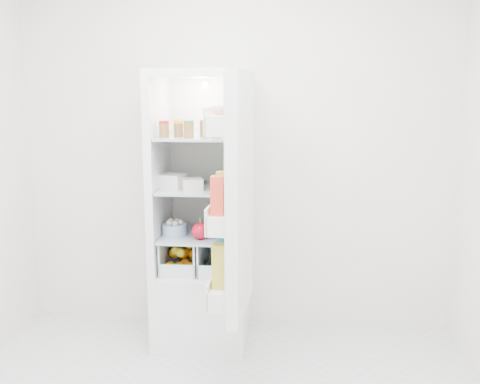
# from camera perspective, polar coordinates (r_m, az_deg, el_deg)

# --- Properties ---
(room_walls) EXTENTS (3.02, 3.02, 2.61)m
(room_walls) POSITION_cam_1_polar(r_m,az_deg,el_deg) (2.21, -4.41, 8.68)
(room_walls) COLOR white
(room_walls) RESTS_ON ground
(refrigerator) EXTENTS (0.60, 0.60, 1.80)m
(refrigerator) POSITION_cam_1_polar(r_m,az_deg,el_deg) (3.62, -3.95, -5.40)
(refrigerator) COLOR white
(refrigerator) RESTS_ON ground
(shelf_low) EXTENTS (0.49, 0.53, 0.01)m
(shelf_low) POSITION_cam_1_polar(r_m,az_deg,el_deg) (3.54, -4.14, -4.51)
(shelf_low) COLOR #A3B1BF
(shelf_low) RESTS_ON refrigerator
(shelf_mid) EXTENTS (0.49, 0.53, 0.02)m
(shelf_mid) POSITION_cam_1_polar(r_m,az_deg,el_deg) (3.47, -4.20, 0.43)
(shelf_mid) COLOR #A3B1BF
(shelf_mid) RESTS_ON refrigerator
(shelf_top) EXTENTS (0.49, 0.53, 0.02)m
(shelf_top) POSITION_cam_1_polar(r_m,az_deg,el_deg) (3.43, -4.28, 5.87)
(shelf_top) COLOR #A3B1BF
(shelf_top) RESTS_ON refrigerator
(crisper_left) EXTENTS (0.23, 0.46, 0.22)m
(crisper_left) POSITION_cam_1_polar(r_m,az_deg,el_deg) (3.60, -6.04, -6.45)
(crisper_left) COLOR silver
(crisper_left) RESTS_ON refrigerator
(crisper_right) EXTENTS (0.23, 0.46, 0.22)m
(crisper_right) POSITION_cam_1_polar(r_m,az_deg,el_deg) (3.56, -2.15, -6.59)
(crisper_right) COLOR silver
(crisper_right) RESTS_ON refrigerator
(condiment_jars) EXTENTS (0.46, 0.32, 0.08)m
(condiment_jars) POSITION_cam_1_polar(r_m,az_deg,el_deg) (3.35, -4.92, 6.60)
(condiment_jars) COLOR #B21919
(condiment_jars) RESTS_ON shelf_top
(squeeze_bottle) EXTENTS (0.06, 0.06, 0.16)m
(squeeze_bottle) POSITION_cam_1_polar(r_m,az_deg,el_deg) (3.43, -2.15, 7.37)
(squeeze_bottle) COLOR silver
(squeeze_bottle) RESTS_ON shelf_top
(tub_white) EXTENTS (0.17, 0.17, 0.09)m
(tub_white) POSITION_cam_1_polar(r_m,az_deg,el_deg) (3.44, -7.15, 1.17)
(tub_white) COLOR silver
(tub_white) RESTS_ON shelf_mid
(tub_cream) EXTENTS (0.16, 0.16, 0.07)m
(tub_cream) POSITION_cam_1_polar(r_m,az_deg,el_deg) (3.36, -5.13, 0.83)
(tub_cream) COLOR beige
(tub_cream) RESTS_ON shelf_mid
(tin_red) EXTENTS (0.10, 0.10, 0.06)m
(tin_red) POSITION_cam_1_polar(r_m,az_deg,el_deg) (3.29, -2.36, 0.51)
(tin_red) COLOR red
(tin_red) RESTS_ON shelf_mid
(foil_tray) EXTENTS (0.16, 0.14, 0.04)m
(foil_tray) POSITION_cam_1_polar(r_m,az_deg,el_deg) (3.51, -4.94, 0.97)
(foil_tray) COLOR silver
(foil_tray) RESTS_ON shelf_mid
(tub_green) EXTENTS (0.14, 0.16, 0.08)m
(tub_green) POSITION_cam_1_polar(r_m,az_deg,el_deg) (3.52, -1.28, 1.41)
(tub_green) COLOR #387B3B
(tub_green) RESTS_ON shelf_mid
(red_cabbage) EXTENTS (0.18, 0.18, 0.18)m
(red_cabbage) POSITION_cam_1_polar(r_m,az_deg,el_deg) (3.42, -2.08, -3.32)
(red_cabbage) COLOR #4F1B4E
(red_cabbage) RESTS_ON shelf_low
(bell_pepper) EXTENTS (0.11, 0.11, 0.11)m
(bell_pepper) POSITION_cam_1_polar(r_m,az_deg,el_deg) (3.38, -4.25, -4.14)
(bell_pepper) COLOR red
(bell_pepper) RESTS_ON shelf_low
(mushroom_bowl) EXTENTS (0.20, 0.20, 0.07)m
(mushroom_bowl) POSITION_cam_1_polar(r_m,az_deg,el_deg) (3.50, -6.99, -3.98)
(mushroom_bowl) COLOR #88B0CB
(mushroom_bowl) RESTS_ON shelf_low
(citrus_pile) EXTENTS (0.20, 0.31, 0.16)m
(citrus_pile) POSITION_cam_1_polar(r_m,az_deg,el_deg) (3.58, -6.07, -7.00)
(citrus_pile) COLOR orange
(citrus_pile) RESTS_ON refrigerator
(veg_pile) EXTENTS (0.16, 0.30, 0.10)m
(veg_pile) POSITION_cam_1_polar(r_m,az_deg,el_deg) (3.57, -2.07, -7.32)
(veg_pile) COLOR #20501A
(veg_pile) RESTS_ON refrigerator
(fridge_door) EXTENTS (0.20, 0.60, 1.30)m
(fridge_door) POSITION_cam_1_polar(r_m,az_deg,el_deg) (2.86, -0.50, -0.88)
(fridge_door) COLOR white
(fridge_door) RESTS_ON refrigerator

